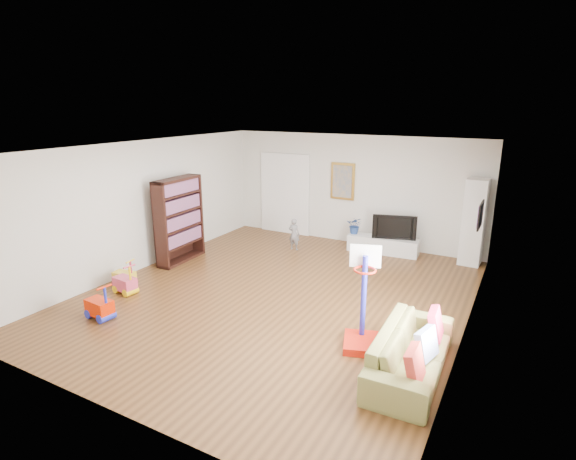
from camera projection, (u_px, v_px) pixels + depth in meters
The scene contains 25 objects.
floor at pixel (278, 295), 8.34m from camera, with size 6.50×7.50×0.00m, color brown.
ceiling at pixel (277, 148), 7.60m from camera, with size 6.50×7.50×0.00m, color white.
wall_back at pixel (352, 190), 11.14m from camera, with size 6.50×0.00×2.70m, color silver.
wall_front at pixel (103, 305), 4.80m from camera, with size 6.50×0.00×2.70m, color silver.
wall_left at pixel (144, 205), 9.47m from camera, with size 0.00×7.50×2.70m, color silver.
wall_right at pixel (472, 253), 6.48m from camera, with size 0.00×7.50×2.70m, color silver.
navy_accent at pixel (485, 201), 7.53m from camera, with size 0.01×3.20×1.70m, color black.
olive_wainscot at pixel (476, 276), 7.90m from camera, with size 0.01×3.20×1.00m, color brown.
doorway at pixel (285, 195), 12.06m from camera, with size 1.45×0.06×2.10m, color white.
painting_back at pixel (343, 181), 11.17m from camera, with size 0.62×0.06×0.92m, color gold.
artwork_right at pixel (481, 215), 7.81m from camera, with size 0.04×0.56×0.46m, color #7F3F8C.
media_console at pixel (383, 245), 10.61m from camera, with size 1.65×0.41×0.38m, color silver.
tall_cabinet at pixel (474, 222), 9.68m from camera, with size 0.44×0.44×1.90m, color white.
bookshelf at pixel (179, 220), 9.90m from camera, with size 0.34×1.28×1.88m, color black.
sofa at pixel (411, 351), 5.88m from camera, with size 2.05×0.80×0.60m, color olive.
basketball_hoop at pixel (363, 299), 6.36m from camera, with size 0.52×0.63×1.50m, color red.
ride_on_yellow at pixel (124, 273), 8.67m from camera, with size 0.41×0.25×0.54m, color yellow.
ride_on_orange at pixel (99, 301), 7.35m from camera, with size 0.46×0.28×0.61m, color red.
ride_on_pink at pixel (124, 278), 8.34m from camera, with size 0.44×0.27×0.58m, color #D84161.
child at pixel (294, 234), 10.79m from camera, with size 0.28×0.19×0.78m, color slate.
tv at pixel (394, 226), 10.42m from camera, with size 1.00×0.13×0.57m, color black.
vase_plant at pixel (355, 225), 10.81m from camera, with size 0.37×0.32×0.42m, color navy.
pillow_left at pixel (415, 365), 5.26m from camera, with size 0.11×0.41×0.41m, color #B8322A.
pillow_center at pixel (427, 344), 5.73m from camera, with size 0.10×0.39×0.39m, color white.
pillow_right at pixel (436, 324), 6.24m from camera, with size 0.11×0.41×0.41m, color #C9284E.
Camera 1 is at (3.84, -6.67, 3.44)m, focal length 28.00 mm.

